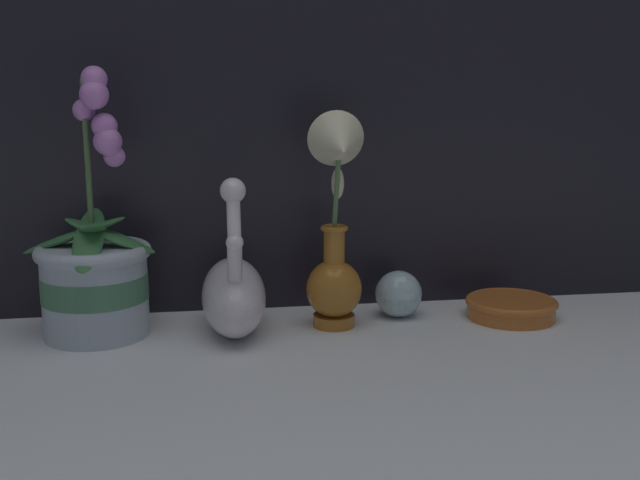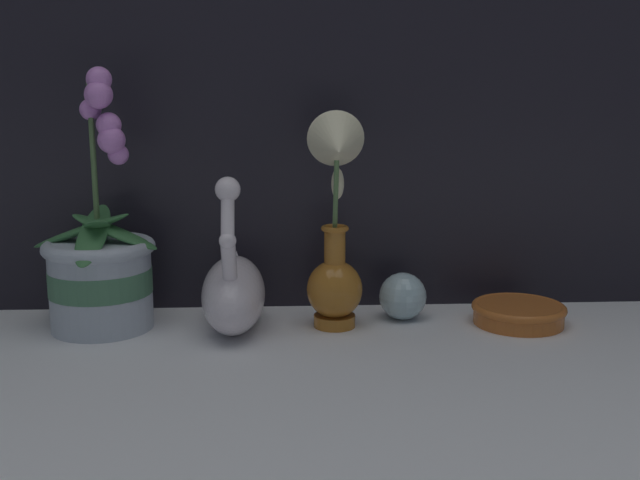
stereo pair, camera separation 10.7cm
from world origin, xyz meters
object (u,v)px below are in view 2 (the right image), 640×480
object	(u,v)px
swan_figurine	(234,290)
orchid_potted_plant	(100,268)
blue_vase	(336,235)
glass_sphere	(403,296)
amber_dish	(519,312)

from	to	relation	value
swan_figurine	orchid_potted_plant	bearing A→B (deg)	174.90
blue_vase	glass_sphere	size ratio (longest dim) A/B	4.39
orchid_potted_plant	glass_sphere	bearing A→B (deg)	2.83
blue_vase	glass_sphere	distance (m)	0.16
orchid_potted_plant	glass_sphere	world-z (taller)	orchid_potted_plant
orchid_potted_plant	swan_figurine	size ratio (longest dim) A/B	1.62
blue_vase	amber_dish	bearing A→B (deg)	3.19
swan_figurine	glass_sphere	bearing A→B (deg)	8.80
orchid_potted_plant	amber_dish	size ratio (longest dim) A/B	2.69
blue_vase	swan_figurine	bearing A→B (deg)	176.67
blue_vase	amber_dish	world-z (taller)	blue_vase
blue_vase	amber_dish	distance (m)	0.30
orchid_potted_plant	blue_vase	bearing A→B (deg)	-4.33
amber_dish	swan_figurine	bearing A→B (deg)	-179.08
blue_vase	orchid_potted_plant	bearing A→B (deg)	175.67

